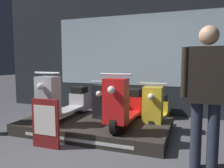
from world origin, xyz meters
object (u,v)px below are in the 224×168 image
price_sign_board (45,123)px  scooter_display_right (125,105)px  scooter_backrow_0 (112,105)px  person_right_browsing (207,87)px  scooter_display_left (65,100)px  scooter_backrow_1 (157,108)px

price_sign_board → scooter_display_right: bearing=43.0°
price_sign_board → scooter_backrow_0: bearing=76.6°
person_right_browsing → scooter_display_left: bearing=161.8°
scooter_display_right → price_sign_board: 1.33m
scooter_display_left → person_right_browsing: 2.57m
scooter_backrow_0 → person_right_browsing: (1.76, -1.62, 0.64)m
scooter_display_left → price_sign_board: scooter_display_left is taller
scooter_display_left → price_sign_board: (0.23, -0.90, -0.18)m
scooter_display_left → scooter_display_right: bearing=0.0°
scooter_display_left → price_sign_board: bearing=-75.3°
scooter_display_left → scooter_display_right: same height
scooter_display_left → scooter_backrow_1: bearing=27.3°
price_sign_board → scooter_display_left: bearing=104.7°
scooter_display_right → scooter_backrow_0: 1.01m
scooter_display_left → price_sign_board: 0.94m
scooter_display_right → person_right_browsing: size_ratio=0.90×
scooter_backrow_0 → scooter_backrow_1: size_ratio=1.00×
scooter_display_right → scooter_backrow_0: (-0.55, 0.83, -0.20)m
scooter_display_right → scooter_backrow_0: size_ratio=1.00×
scooter_backrow_0 → price_sign_board: scooter_backrow_0 is taller
scooter_backrow_1 → person_right_browsing: bearing=-63.7°
scooter_display_left → person_right_browsing: (2.40, -0.79, 0.44)m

